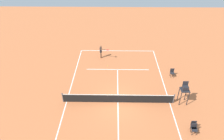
{
  "coord_description": "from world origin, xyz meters",
  "views": [
    {
      "loc": [
        0.35,
        14.36,
        13.59
      ],
      "look_at": [
        0.64,
        -4.35,
        0.8
      ],
      "focal_mm": 32.48,
      "sensor_mm": 36.0,
      "label": 1
    }
  ],
  "objects_px": {
    "courtside_chair_far": "(194,126)",
    "umpire_chair": "(185,89)",
    "courtside_chair_near": "(194,128)",
    "player_serving": "(101,51)",
    "tennis_ball": "(108,66)",
    "courtside_chair_mid": "(172,72)"
  },
  "relations": [
    {
      "from": "courtside_chair_far",
      "to": "umpire_chair",
      "type": "bearing_deg",
      "value": -89.84
    },
    {
      "from": "umpire_chair",
      "to": "courtside_chair_near",
      "type": "xyz_separation_m",
      "value": [
        0.04,
        3.58,
        -1.07
      ]
    },
    {
      "from": "player_serving",
      "to": "umpire_chair",
      "type": "bearing_deg",
      "value": 59.18
    },
    {
      "from": "tennis_ball",
      "to": "courtside_chair_far",
      "type": "relative_size",
      "value": 0.07
    },
    {
      "from": "player_serving",
      "to": "courtside_chair_near",
      "type": "xyz_separation_m",
      "value": [
        -8.19,
        11.82,
        -0.5
      ]
    },
    {
      "from": "player_serving",
      "to": "courtside_chair_mid",
      "type": "relative_size",
      "value": 1.83
    },
    {
      "from": "umpire_chair",
      "to": "courtside_chair_mid",
      "type": "relative_size",
      "value": 2.54
    },
    {
      "from": "tennis_ball",
      "to": "courtside_chair_mid",
      "type": "height_order",
      "value": "courtside_chair_mid"
    },
    {
      "from": "umpire_chair",
      "to": "courtside_chair_mid",
      "type": "height_order",
      "value": "umpire_chair"
    },
    {
      "from": "tennis_ball",
      "to": "courtside_chair_near",
      "type": "relative_size",
      "value": 0.07
    },
    {
      "from": "courtside_chair_mid",
      "to": "courtside_chair_far",
      "type": "distance_m",
      "value": 7.62
    },
    {
      "from": "courtside_chair_near",
      "to": "courtside_chair_far",
      "type": "height_order",
      "value": "same"
    },
    {
      "from": "tennis_ball",
      "to": "umpire_chair",
      "type": "distance_m",
      "value": 9.79
    },
    {
      "from": "courtside_chair_mid",
      "to": "courtside_chair_far",
      "type": "bearing_deg",
      "value": 90.02
    },
    {
      "from": "tennis_ball",
      "to": "courtside_chair_mid",
      "type": "relative_size",
      "value": 0.07
    },
    {
      "from": "courtside_chair_mid",
      "to": "courtside_chair_far",
      "type": "relative_size",
      "value": 1.0
    },
    {
      "from": "player_serving",
      "to": "courtside_chair_mid",
      "type": "xyz_separation_m",
      "value": [
        -8.24,
        3.95,
        -0.5
      ]
    },
    {
      "from": "courtside_chair_near",
      "to": "tennis_ball",
      "type": "bearing_deg",
      "value": -53.51
    },
    {
      "from": "courtside_chair_mid",
      "to": "courtside_chair_far",
      "type": "xyz_separation_m",
      "value": [
        -0.0,
        7.62,
        0.0
      ]
    },
    {
      "from": "umpire_chair",
      "to": "courtside_chair_far",
      "type": "xyz_separation_m",
      "value": [
        -0.01,
        3.32,
        -1.07
      ]
    },
    {
      "from": "courtside_chair_near",
      "to": "courtside_chair_far",
      "type": "distance_m",
      "value": 0.26
    },
    {
      "from": "umpire_chair",
      "to": "courtside_chair_mid",
      "type": "bearing_deg",
      "value": -90.09
    }
  ]
}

